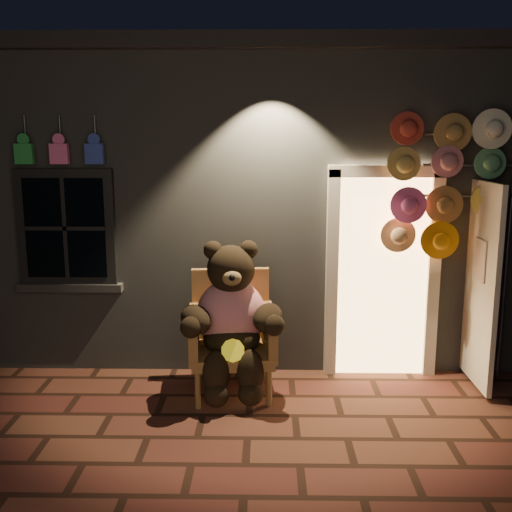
{
  "coord_description": "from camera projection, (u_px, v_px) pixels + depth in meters",
  "views": [
    {
      "loc": [
        0.15,
        -4.59,
        2.46
      ],
      "look_at": [
        0.06,
        1.0,
        1.35
      ],
      "focal_mm": 42.0,
      "sensor_mm": 36.0,
      "label": 1
    }
  ],
  "objects": [
    {
      "name": "ground",
      "position": [
        247.0,
        438.0,
        4.98
      ],
      "size": [
        60.0,
        60.0,
        0.0
      ],
      "primitive_type": "plane",
      "color": "brown",
      "rests_on": "ground"
    },
    {
      "name": "shop_building",
      "position": [
        256.0,
        189.0,
        8.55
      ],
      "size": [
        7.3,
        5.95,
        3.51
      ],
      "color": "slate",
      "rests_on": "ground"
    },
    {
      "name": "wicker_armchair",
      "position": [
        232.0,
        333.0,
        5.84
      ],
      "size": [
        0.87,
        0.8,
        1.18
      ],
      "rotation": [
        0.0,
        0.0,
        0.1
      ],
      "color": "brown",
      "rests_on": "ground"
    },
    {
      "name": "teddy_bear",
      "position": [
        231.0,
        319.0,
        5.65
      ],
      "size": [
        1.06,
        0.86,
        1.46
      ],
      "rotation": [
        0.0,
        0.0,
        0.1
      ],
      "color": "red",
      "rests_on": "ground"
    },
    {
      "name": "hat_rack",
      "position": [
        463.0,
        178.0,
        5.79
      ],
      "size": [
        1.56,
        0.22,
        2.71
      ],
      "color": "#59595E",
      "rests_on": "ground"
    }
  ]
}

